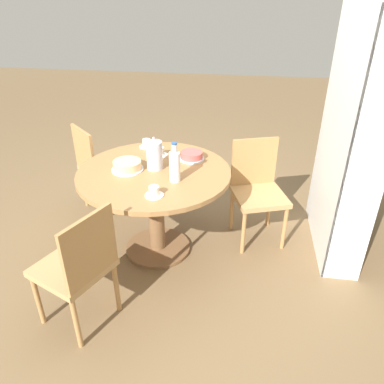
{
  "coord_description": "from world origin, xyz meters",
  "views": [
    {
      "loc": [
        2.51,
        0.68,
        2.03
      ],
      "look_at": [
        0.0,
        0.3,
        0.59
      ],
      "focal_mm": 35.0,
      "sensor_mm": 36.0,
      "label": 1
    }
  ],
  "objects_px": {
    "cup_c": "(154,192)",
    "chair_b": "(79,266)",
    "cup_b": "(160,152)",
    "water_bottle": "(175,166)",
    "cake_second": "(192,156)",
    "bookshelf": "(346,146)",
    "chair_a": "(100,166)",
    "cake_main": "(127,166)",
    "chair_c": "(257,189)",
    "coffee_pot": "(155,154)",
    "cup_a": "(147,144)"
  },
  "relations": [
    {
      "from": "cup_c",
      "to": "chair_b",
      "type": "bearing_deg",
      "value": -40.53
    },
    {
      "from": "chair_b",
      "to": "cup_b",
      "type": "relative_size",
      "value": 6.86
    },
    {
      "from": "water_bottle",
      "to": "cake_second",
      "type": "bearing_deg",
      "value": 170.92
    },
    {
      "from": "cup_b",
      "to": "cup_c",
      "type": "distance_m",
      "value": 0.68
    },
    {
      "from": "bookshelf",
      "to": "cup_c",
      "type": "height_order",
      "value": "bookshelf"
    },
    {
      "from": "chair_a",
      "to": "cake_main",
      "type": "distance_m",
      "value": 0.81
    },
    {
      "from": "chair_c",
      "to": "bookshelf",
      "type": "bearing_deg",
      "value": -18.43
    },
    {
      "from": "chair_a",
      "to": "bookshelf",
      "type": "distance_m",
      "value": 2.2
    },
    {
      "from": "coffee_pot",
      "to": "cake_main",
      "type": "relative_size",
      "value": 1.06
    },
    {
      "from": "water_bottle",
      "to": "cup_c",
      "type": "relative_size",
      "value": 2.32
    },
    {
      "from": "water_bottle",
      "to": "cup_c",
      "type": "bearing_deg",
      "value": -22.55
    },
    {
      "from": "chair_b",
      "to": "cup_b",
      "type": "bearing_deg",
      "value": -170.24
    },
    {
      "from": "water_bottle",
      "to": "cup_a",
      "type": "relative_size",
      "value": 2.32
    },
    {
      "from": "bookshelf",
      "to": "cake_second",
      "type": "relative_size",
      "value": 9.27
    },
    {
      "from": "chair_b",
      "to": "water_bottle",
      "type": "height_order",
      "value": "water_bottle"
    },
    {
      "from": "cake_second",
      "to": "water_bottle",
      "type": "bearing_deg",
      "value": -9.08
    },
    {
      "from": "chair_a",
      "to": "water_bottle",
      "type": "relative_size",
      "value": 2.96
    },
    {
      "from": "cup_a",
      "to": "chair_b",
      "type": "bearing_deg",
      "value": -5.41
    },
    {
      "from": "chair_b",
      "to": "chair_a",
      "type": "bearing_deg",
      "value": -140.89
    },
    {
      "from": "chair_a",
      "to": "chair_b",
      "type": "bearing_deg",
      "value": 148.92
    },
    {
      "from": "cake_main",
      "to": "cup_b",
      "type": "bearing_deg",
      "value": 149.04
    },
    {
      "from": "chair_a",
      "to": "bookshelf",
      "type": "bearing_deg",
      "value": -142.11
    },
    {
      "from": "chair_c",
      "to": "cake_second",
      "type": "bearing_deg",
      "value": 169.98
    },
    {
      "from": "chair_c",
      "to": "cup_c",
      "type": "xyz_separation_m",
      "value": [
        0.72,
        -0.72,
        0.31
      ]
    },
    {
      "from": "chair_a",
      "to": "water_bottle",
      "type": "bearing_deg",
      "value": -175.11
    },
    {
      "from": "coffee_pot",
      "to": "cake_second",
      "type": "height_order",
      "value": "coffee_pot"
    },
    {
      "from": "bookshelf",
      "to": "coffee_pot",
      "type": "distance_m",
      "value": 1.49
    },
    {
      "from": "chair_c",
      "to": "cup_a",
      "type": "xyz_separation_m",
      "value": [
        -0.11,
        -0.99,
        0.31
      ]
    },
    {
      "from": "coffee_pot",
      "to": "cup_b",
      "type": "relative_size",
      "value": 2.03
    },
    {
      "from": "bookshelf",
      "to": "cake_main",
      "type": "distance_m",
      "value": 1.71
    },
    {
      "from": "water_bottle",
      "to": "cup_a",
      "type": "height_order",
      "value": "water_bottle"
    },
    {
      "from": "chair_b",
      "to": "water_bottle",
      "type": "relative_size",
      "value": 2.96
    },
    {
      "from": "bookshelf",
      "to": "cup_b",
      "type": "relative_size",
      "value": 15.02
    },
    {
      "from": "chair_a",
      "to": "chair_c",
      "type": "bearing_deg",
      "value": -144.76
    },
    {
      "from": "coffee_pot",
      "to": "cup_b",
      "type": "distance_m",
      "value": 0.27
    },
    {
      "from": "cake_main",
      "to": "coffee_pot",
      "type": "bearing_deg",
      "value": 105.63
    },
    {
      "from": "chair_a",
      "to": "cup_b",
      "type": "relative_size",
      "value": 6.86
    },
    {
      "from": "water_bottle",
      "to": "coffee_pot",
      "type": "bearing_deg",
      "value": -133.48
    },
    {
      "from": "chair_a",
      "to": "cake_main",
      "type": "height_order",
      "value": "chair_a"
    },
    {
      "from": "bookshelf",
      "to": "cake_main",
      "type": "relative_size",
      "value": 7.85
    },
    {
      "from": "chair_c",
      "to": "cup_c",
      "type": "distance_m",
      "value": 1.06
    },
    {
      "from": "bookshelf",
      "to": "water_bottle",
      "type": "xyz_separation_m",
      "value": [
        0.49,
        -1.27,
        -0.03
      ]
    },
    {
      "from": "cake_second",
      "to": "cup_c",
      "type": "bearing_deg",
      "value": -14.36
    },
    {
      "from": "cup_c",
      "to": "cake_main",
      "type": "bearing_deg",
      "value": -140.22
    },
    {
      "from": "chair_c",
      "to": "cup_a",
      "type": "distance_m",
      "value": 1.04
    },
    {
      "from": "cake_second",
      "to": "cup_b",
      "type": "relative_size",
      "value": 1.62
    },
    {
      "from": "chair_b",
      "to": "cup_b",
      "type": "xyz_separation_m",
      "value": [
        -1.13,
        0.28,
        0.31
      ]
    },
    {
      "from": "cake_second",
      "to": "chair_a",
      "type": "bearing_deg",
      "value": -107.99
    },
    {
      "from": "cup_b",
      "to": "chair_b",
      "type": "bearing_deg",
      "value": -13.92
    },
    {
      "from": "chair_b",
      "to": "coffee_pot",
      "type": "xyz_separation_m",
      "value": [
        -0.87,
        0.3,
        0.4
      ]
    }
  ]
}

